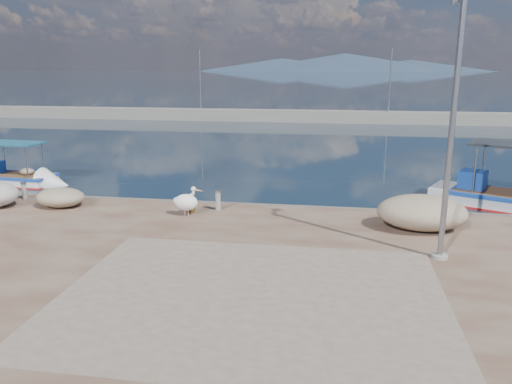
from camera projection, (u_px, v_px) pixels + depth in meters
The scene contains 14 objects.
ground at pixel (236, 265), 14.83m from camera, with size 1400.00×1400.00×0.00m, color #162635.
quay at pixel (169, 379), 9.02m from camera, with size 44.00×22.00×0.50m, color brown.
quay_patch at pixel (252, 297), 11.68m from camera, with size 9.00×7.00×0.01m, color gray.
breakwater at pixel (310, 116), 52.96m from camera, with size 120.00×2.20×7.50m.
mountains at pixel (341, 63), 633.95m from camera, with size 370.00×280.00×22.00m.
boat_left at pixel (16, 180), 25.00m from camera, with size 5.20×1.98×2.46m.
boat_right at pixel (511, 203), 20.70m from camera, with size 6.83×4.82×3.15m.
pelican at pixel (187, 202), 17.89m from camera, with size 1.16×0.66×1.11m.
lamp_post at pixel (450, 141), 13.27m from camera, with size 0.44×0.96×7.00m.
bollard_near at pixel (218, 199), 18.64m from camera, with size 0.25×0.25×0.77m.
bollard_far at pixel (24, 190), 20.17m from camera, with size 0.23×0.23×0.70m.
potted_plant at pixel (192, 205), 18.39m from camera, with size 0.49×0.42×0.54m, color #33722D.
net_pile_b at pixel (61, 197), 19.13m from camera, with size 1.86×1.44×0.72m, color #C7AF93.
net_pile_c at pixel (422, 212), 16.41m from camera, with size 2.91×2.08×1.15m, color #C7AF93.
Camera 1 is at (2.82, -13.57, 5.74)m, focal length 35.00 mm.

